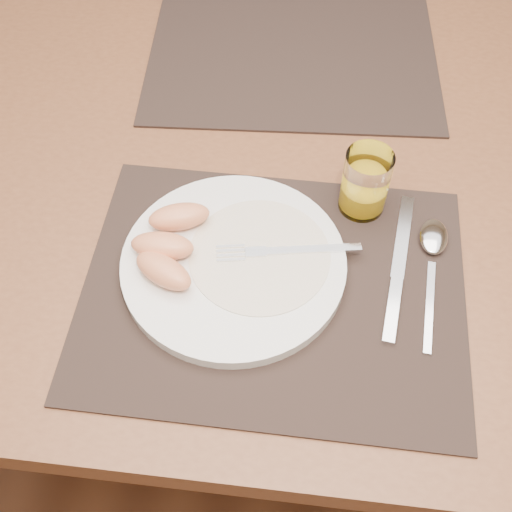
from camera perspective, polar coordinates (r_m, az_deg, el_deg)
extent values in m
plane|color=brown|center=(1.53, 1.80, -11.07)|extent=(5.00, 5.00, 0.00)
cube|color=brown|center=(0.91, 2.99, 7.94)|extent=(1.40, 0.90, 0.04)
cylinder|color=brown|center=(1.58, -19.78, 9.83)|extent=(0.06, 0.06, 0.71)
cube|color=#2D211C|center=(0.76, 1.56, -2.98)|extent=(0.45, 0.35, 0.00)
cube|color=#2D211C|center=(1.06, 3.27, 17.46)|extent=(0.47, 0.38, 0.00)
cylinder|color=white|center=(0.77, -2.00, -0.68)|extent=(0.27, 0.27, 0.02)
cylinder|color=white|center=(0.77, 0.31, 0.09)|extent=(0.17, 0.17, 0.00)
cube|color=silver|center=(0.77, 5.17, 0.59)|extent=(0.11, 0.03, 0.00)
cube|color=silver|center=(0.77, -0.02, 0.34)|extent=(0.03, 0.02, 0.00)
cube|color=silver|center=(0.77, -2.26, 0.23)|extent=(0.04, 0.03, 0.00)
cube|color=silver|center=(0.82, 12.90, 1.73)|extent=(0.03, 0.13, 0.00)
cube|color=silver|center=(0.76, 12.05, -4.65)|extent=(0.03, 0.09, 0.01)
cube|color=silver|center=(0.77, 15.15, -4.34)|extent=(0.02, 0.13, 0.00)
ellipsoid|color=silver|center=(0.83, 15.52, 1.69)|extent=(0.04, 0.06, 0.01)
cylinder|color=white|center=(0.81, 9.70, 6.49)|extent=(0.06, 0.06, 0.09)
cylinder|color=yellow|center=(0.83, 9.46, 5.34)|extent=(0.05, 0.05, 0.03)
ellipsoid|color=#E48E5D|center=(0.74, -8.22, -1.32)|extent=(0.08, 0.07, 0.03)
ellipsoid|color=#E48E5D|center=(0.76, -8.33, 0.90)|extent=(0.08, 0.04, 0.03)
ellipsoid|color=#E48E5D|center=(0.79, -6.85, 3.49)|extent=(0.08, 0.06, 0.03)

